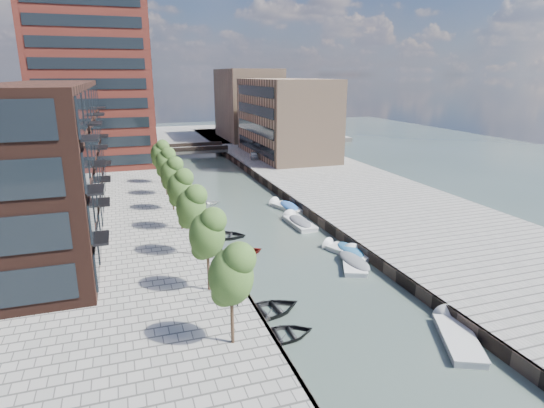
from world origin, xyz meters
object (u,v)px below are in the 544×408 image
sloop_1 (267,314)px  sloop_3 (202,206)px  bridge (193,149)px  tree_5 (165,161)px  sloop_2 (238,256)px  motorboat_1 (354,261)px  motorboat_0 (346,251)px  motorboat_2 (455,335)px  sloop_0 (282,338)px  tree_1 (207,232)px  tree_0 (231,273)px  tree_4 (171,172)px  motorboat_4 (298,222)px  sloop_4 (223,238)px  tree_2 (191,205)px  tree_3 (180,186)px  motorboat_3 (286,207)px  car (254,155)px  tree_6 (160,153)px

sloop_1 → sloop_3: bearing=-10.4°
bridge → tree_5: tree_5 is taller
sloop_2 → motorboat_1: bearing=-124.6°
motorboat_0 → motorboat_1: motorboat_1 is taller
motorboat_2 → motorboat_0: bearing=90.0°
sloop_0 → sloop_3: 30.87m
tree_1 → tree_0: bearing=-90.0°
tree_4 → motorboat_4: size_ratio=1.06×
tree_0 → motorboat_1: tree_0 is taller
sloop_0 → sloop_4: sloop_4 is taller
tree_1 → sloop_0: tree_1 is taller
tree_1 → tree_2: (0.00, 7.00, 0.00)m
tree_3 → sloop_3: bearing=70.1°
sloop_3 → motorboat_4: size_ratio=0.80×
tree_1 → bridge: bearing=82.1°
tree_1 → tree_5: size_ratio=1.00×
motorboat_3 → motorboat_4: size_ratio=1.00×
sloop_2 → motorboat_0: size_ratio=0.89×
motorboat_1 → sloop_2: bearing=152.1°
motorboat_1 → motorboat_4: bearing=92.8°
motorboat_0 → car: car is taller
bridge → tree_2: size_ratio=2.18×
tree_1 → sloop_2: tree_1 is taller
tree_4 → sloop_0: tree_4 is taller
sloop_0 → tree_4: bearing=7.0°
bridge → sloop_2: size_ratio=2.78×
sloop_2 → motorboat_0: bearing=-110.6°
sloop_2 → motorboat_2: 19.44m
tree_1 → tree_6: same height
motorboat_0 → motorboat_3: (-0.21, 15.20, 0.01)m
motorboat_1 → tree_1: bearing=-167.7°
tree_3 → sloop_3: tree_3 is taller
motorboat_1 → motorboat_3: (0.33, 17.61, -0.00)m
tree_2 → motorboat_4: 15.40m
sloop_2 → motorboat_1: 10.21m
motorboat_0 → motorboat_2: (0.01, -14.55, -0.09)m
car → sloop_1: bearing=-91.5°
sloop_0 → motorboat_2: 10.79m
motorboat_1 → bridge: bearing=94.5°
tree_2 → sloop_1: bearing=-71.1°
tree_0 → sloop_0: tree_0 is taller
tree_5 → tree_2: bearing=-90.0°
tree_3 → sloop_3: size_ratio=1.33×
tree_4 → sloop_3: (3.92, 3.86, -5.31)m
tree_4 → bridge: bearing=78.0°
sloop_3 → car: (13.90, 24.38, 1.63)m
tree_0 → motorboat_3: tree_0 is taller
sloop_2 → sloop_4: (-0.23, 5.18, 0.00)m
tree_6 → car: tree_6 is taller
sloop_0 → sloop_4: bearing=-1.6°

